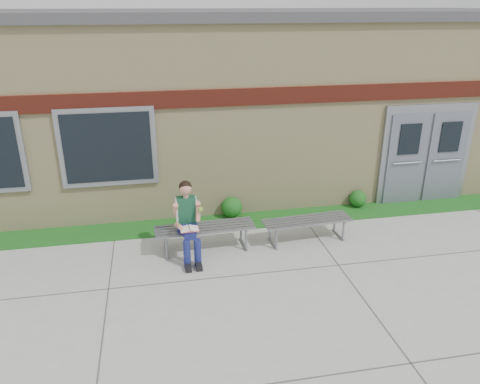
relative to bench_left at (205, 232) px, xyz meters
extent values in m
plane|color=#9E9E99|center=(1.27, -1.53, -0.37)|extent=(80.00, 80.00, 0.00)
cube|color=#165316|center=(1.27, 1.07, -0.36)|extent=(16.00, 0.80, 0.02)
cube|color=beige|center=(1.27, 4.47, 1.63)|extent=(16.00, 6.00, 4.00)
cube|color=#3F3F42|center=(1.27, 4.47, 3.73)|extent=(16.20, 6.20, 0.20)
cube|color=maroon|center=(1.27, 1.44, 2.23)|extent=(16.00, 0.06, 0.35)
cube|color=gray|center=(-1.73, 1.43, 1.33)|extent=(1.90, 0.08, 1.60)
cube|color=black|center=(-1.73, 1.39, 1.33)|extent=(1.70, 0.04, 1.40)
cube|color=gray|center=(5.27, 1.43, 0.78)|extent=(2.20, 0.08, 2.30)
cube|color=slate|center=(4.77, 1.38, 0.68)|extent=(0.92, 0.06, 2.10)
cube|color=slate|center=(5.77, 1.38, 0.68)|extent=(0.92, 0.06, 2.10)
cube|color=gray|center=(0.00, 0.00, 0.09)|extent=(1.88, 0.58, 0.04)
cube|color=gray|center=(-0.74, 0.00, -0.16)|extent=(0.06, 0.52, 0.42)
cube|color=gray|center=(0.74, 0.00, -0.16)|extent=(0.06, 0.52, 0.42)
cube|color=gray|center=(2.00, 0.00, 0.06)|extent=(1.77, 0.61, 0.03)
cube|color=gray|center=(1.30, 0.00, -0.17)|extent=(0.08, 0.49, 0.40)
cube|color=gray|center=(2.70, 0.00, -0.17)|extent=(0.08, 0.49, 0.40)
cube|color=navy|center=(-0.33, -0.05, 0.19)|extent=(0.36, 0.26, 0.17)
cube|color=#103D30|center=(-0.33, -0.07, 0.52)|extent=(0.34, 0.22, 0.48)
sphere|color=tan|center=(-0.33, -0.08, 0.94)|extent=(0.23, 0.23, 0.22)
sphere|color=black|center=(-0.33, -0.06, 0.96)|extent=(0.24, 0.24, 0.23)
cylinder|color=navy|center=(-0.42, -0.33, 0.21)|extent=(0.17, 0.44, 0.16)
cylinder|color=navy|center=(-0.23, -0.32, 0.21)|extent=(0.17, 0.44, 0.16)
cylinder|color=navy|center=(-0.39, -0.58, -0.11)|extent=(0.13, 0.13, 0.52)
cylinder|color=navy|center=(-0.20, -0.57, -0.11)|extent=(0.13, 0.13, 0.52)
cube|color=black|center=(-0.39, -0.65, -0.32)|extent=(0.11, 0.28, 0.10)
cube|color=black|center=(-0.20, -0.64, -0.32)|extent=(0.11, 0.28, 0.10)
cylinder|color=tan|center=(-0.53, -0.14, 0.58)|extent=(0.10, 0.24, 0.28)
cylinder|color=tan|center=(-0.13, -0.13, 0.58)|extent=(0.10, 0.24, 0.28)
cube|color=white|center=(-0.32, -0.45, 0.32)|extent=(0.33, 0.24, 0.02)
cube|color=#BF474D|center=(-0.32, -0.45, 0.31)|extent=(0.33, 0.25, 0.01)
sphere|color=#7AB22F|center=(-0.10, -0.27, 0.59)|extent=(0.09, 0.09, 0.09)
sphere|color=#165316|center=(0.74, 1.32, -0.13)|extent=(0.45, 0.45, 0.45)
sphere|color=#165316|center=(3.66, 1.32, -0.16)|extent=(0.38, 0.38, 0.38)
camera|label=1|loc=(-0.83, -7.83, 4.00)|focal=35.00mm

